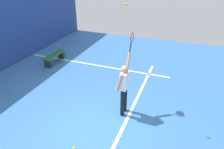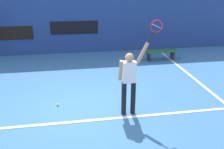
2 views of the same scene
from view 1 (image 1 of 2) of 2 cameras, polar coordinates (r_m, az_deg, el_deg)
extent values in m
plane|color=#3870B2|center=(6.14, -4.20, -16.22)|extent=(18.00, 18.00, 0.00)
cube|color=white|center=(5.97, 1.30, -17.65)|extent=(10.00, 0.10, 0.01)
cube|color=white|center=(9.95, -4.76, 2.61)|extent=(0.10, 7.00, 0.01)
cylinder|color=black|center=(6.52, 2.87, -7.82)|extent=(0.13, 0.13, 0.92)
cylinder|color=black|center=(6.72, 3.55, -6.64)|extent=(0.13, 0.13, 0.92)
cube|color=white|center=(6.22, 3.38, -1.72)|extent=(0.34, 0.20, 0.55)
sphere|color=tan|center=(6.03, 3.48, 1.45)|extent=(0.22, 0.22, 0.22)
cylinder|color=tan|center=(6.28, 4.42, 3.44)|extent=(0.33, 0.09, 0.56)
cylinder|color=tan|center=(6.06, 2.09, -2.27)|extent=(0.09, 0.23, 0.58)
cylinder|color=black|center=(6.29, 5.07, 7.40)|extent=(0.16, 0.03, 0.28)
torus|color=red|center=(6.32, 5.51, 10.03)|extent=(0.42, 0.02, 0.42)
cylinder|color=silver|center=(6.32, 5.51, 10.03)|extent=(0.24, 0.27, 0.12)
sphere|color=#CCE033|center=(5.32, 3.84, 18.67)|extent=(0.07, 0.07, 0.07)
cube|color=#1E592D|center=(10.38, -15.55, 5.19)|extent=(1.40, 0.36, 0.08)
cube|color=#262628|center=(10.07, -17.16, 2.84)|extent=(0.08, 0.32, 0.37)
cube|color=#262628|center=(10.87, -13.76, 5.20)|extent=(0.08, 0.32, 0.37)
cylinder|color=#338CD8|center=(11.22, -12.55, 5.70)|extent=(0.07, 0.07, 0.24)
sphere|color=#CCE033|center=(5.85, -10.39, -19.17)|extent=(0.07, 0.07, 0.07)
camera|label=2|loc=(5.64, 66.68, 2.15)|focal=39.59mm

